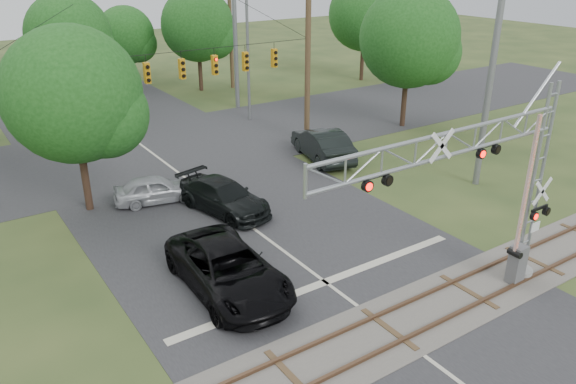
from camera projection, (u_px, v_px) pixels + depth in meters
ground at (434, 364)px, 17.24m from camera, size 160.00×160.00×0.00m
road_main at (264, 236)px, 24.86m from camera, size 14.00×90.00×0.02m
road_cross at (148, 150)px, 35.52m from camera, size 90.00×12.00×0.02m
railroad_track at (389, 329)px, 18.75m from camera, size 90.00×3.20×0.17m
crossing_gantry at (483, 183)px, 18.36m from camera, size 10.91×0.97×7.61m
traffic_signal_span at (179, 68)px, 30.64m from camera, size 19.34×0.36×11.50m
pickup_black at (228, 269)px, 20.65m from camera, size 3.12×6.41×1.75m
car_dark at (224, 197)px, 27.00m from camera, size 3.28×5.64×1.53m
sedan_silver at (155, 189)px, 28.02m from camera, size 4.33×2.46×1.39m
suv_dark at (322, 144)px, 33.70m from camera, size 3.34×6.05×1.89m
streetlight at (246, 49)px, 39.87m from camera, size 2.48×0.26×9.29m
utility_poles at (192, 53)px, 33.99m from camera, size 26.47×28.03×12.30m
treeline at (98, 41)px, 38.26m from camera, size 54.44×30.41×10.00m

